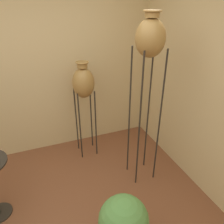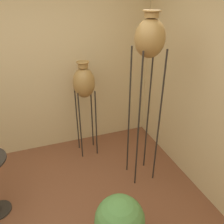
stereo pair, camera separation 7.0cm
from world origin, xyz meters
name	(u,v)px [view 2 (the right image)]	position (x,y,z in m)	size (l,w,h in m)	color
wall_back	(34,68)	(0.00, 1.84, 1.35)	(7.61, 0.06, 2.70)	#D1B784
vase_stand_tall	(149,43)	(1.19, 0.66, 1.81)	(0.32, 0.32, 2.14)	#28231E
vase_stand_medium	(84,84)	(0.63, 1.43, 1.17)	(0.31, 0.31, 1.49)	#28231E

